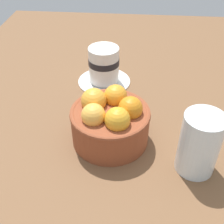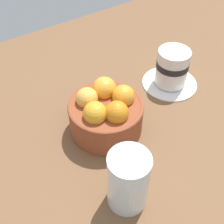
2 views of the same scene
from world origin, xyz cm
name	(u,v)px [view 1 (image 1 of 2)]	position (x,y,z in cm)	size (l,w,h in cm)	color
ground_plane	(110,144)	(0.00, 0.00, -1.60)	(135.57, 85.65, 3.20)	brown
terracotta_bowl	(110,120)	(0.02, 0.02, 4.53)	(14.47, 14.47, 9.84)	brown
coffee_cup	(104,67)	(19.97, 3.36, 4.19)	(12.73, 12.73, 8.99)	white
water_glass	(199,144)	(-5.70, -14.91, 5.51)	(6.57, 6.57, 11.02)	silver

